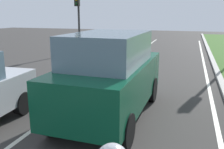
% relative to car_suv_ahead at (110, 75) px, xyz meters
% --- Properties ---
extents(ground_plane, '(60.00, 60.00, 0.00)m').
position_rel_car_suv_ahead_xyz_m(ground_plane, '(-0.83, 4.80, -1.17)').
color(ground_plane, '#383533').
extents(lane_line_center, '(0.12, 32.00, 0.01)m').
position_rel_car_suv_ahead_xyz_m(lane_line_center, '(-1.53, 4.80, -1.16)').
color(lane_line_center, silver).
rests_on(lane_line_center, ground).
extents(lane_line_right_edge, '(0.12, 32.00, 0.01)m').
position_rel_car_suv_ahead_xyz_m(lane_line_right_edge, '(2.77, 4.80, -1.16)').
color(lane_line_right_edge, silver).
rests_on(lane_line_right_edge, ground).
extents(curb_right, '(0.24, 48.00, 0.12)m').
position_rel_car_suv_ahead_xyz_m(curb_right, '(3.27, 4.80, -1.11)').
color(curb_right, '#9E9B93').
rests_on(curb_right, ground).
extents(car_suv_ahead, '(2.06, 4.55, 2.28)m').
position_rel_car_suv_ahead_xyz_m(car_suv_ahead, '(0.00, 0.00, 0.00)').
color(car_suv_ahead, '#0C472D').
rests_on(car_suv_ahead, ground).
extents(traffic_light_overhead_left, '(0.32, 0.50, 4.33)m').
position_rel_car_suv_ahead_xyz_m(traffic_light_overhead_left, '(-5.48, 9.90, 1.77)').
color(traffic_light_overhead_left, '#2D2D2D').
rests_on(traffic_light_overhead_left, ground).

